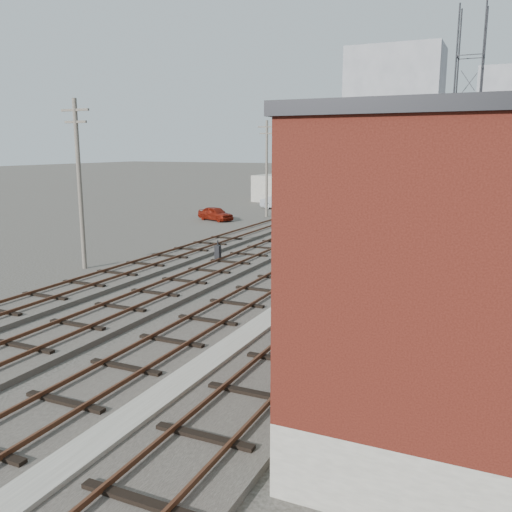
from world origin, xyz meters
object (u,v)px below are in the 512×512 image
Objects in this scene: car_silver at (281,203)px; car_grey at (304,205)px; signal_mast at (287,332)px; switch_stand at (218,254)px; car_red at (216,214)px; site_trailer at (352,211)px.

car_silver is 1.08× the size of car_grey.
car_silver reaches higher than car_grey.
signal_mast is 45.39m from car_grey.
signal_mast is 18.28m from switch_stand.
car_red is 0.84× the size of car_silver.
car_silver is (-7.20, 27.43, 0.13)m from switch_stand.
site_trailer is at bearing -64.48° from car_red.
car_red is 12.12m from car_grey.
switch_stand is 0.29× the size of car_silver.
signal_mast reaches higher than car_grey.
site_trailer is at bearing -136.42° from car_grey.
switch_stand is at bearing -130.59° from car_red.
signal_mast reaches higher than car_silver.
car_grey is at bearing 99.72° from switch_stand.
car_red is at bearing 119.30° from switch_stand.
signal_mast is 37.10m from car_red.
switch_stand is 0.31× the size of car_grey.
signal_mast reaches higher than car_red.
car_red reaches higher than car_grey.
switch_stand is 28.13m from car_grey.
site_trailer is 1.80× the size of car_red.
car_silver is at bearing 9.89° from car_red.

